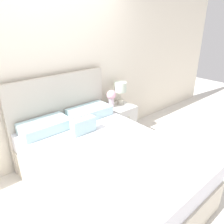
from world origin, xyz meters
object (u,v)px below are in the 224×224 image
bed (103,164)px  nightstand (120,122)px  flower_vase (111,97)px  table_lamp (120,89)px

bed → nightstand: bed is taller
bed → nightstand: size_ratio=3.59×
bed → flower_vase: (0.87, 0.83, 0.44)m
bed → flower_vase: 1.28m
table_lamp → nightstand: bearing=-130.1°
flower_vase → bed: bearing=-136.1°
table_lamp → flower_vase: (-0.21, -0.01, -0.10)m
bed → flower_vase: size_ratio=7.24×
bed → table_lamp: bearing=38.1°
flower_vase → nightstand: bearing=-23.6°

